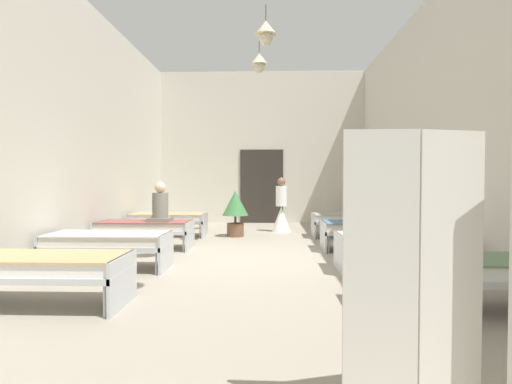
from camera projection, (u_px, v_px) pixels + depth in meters
The scene contains 14 objects.
ground_plane at pixel (254, 261), 7.37m from camera, with size 7.26×12.87×0.10m, color #9E9384.
room_shell at pixel (257, 129), 8.71m from camera, with size 7.06×12.47×4.96m.
bed_left_row_0 at pixel (41, 267), 4.59m from camera, with size 1.90×0.84×0.57m.
bed_right_row_0 at pixel (455, 270), 4.43m from camera, with size 1.90×0.84×0.57m.
bed_left_row_1 at pixel (108, 242), 6.49m from camera, with size 1.90×0.84×0.57m.
bed_right_row_1 at pixel (400, 243), 6.33m from camera, with size 1.90×0.84×0.57m.
bed_left_row_2 at pixel (145, 228), 8.39m from camera, with size 1.90×0.84×0.57m.
bed_right_row_2 at pixel (370, 228), 8.23m from camera, with size 1.90×0.84×0.57m.
bed_left_row_3 at pixel (168, 219), 10.29m from camera, with size 1.90×0.84×0.57m.
bed_right_row_3 at pixel (351, 219), 10.13m from camera, with size 1.90×0.84×0.57m.
nurse_near_aisle at pixel (281, 212), 11.13m from camera, with size 0.52×0.52×1.49m.
patient_seated_primary at pixel (160, 207), 8.27m from camera, with size 0.44×0.44×0.80m.
potted_plant at pixel (235, 208), 10.23m from camera, with size 0.65×0.65×1.14m.
privacy_screen at pixel (454, 280), 2.33m from camera, with size 1.23×0.26×1.70m.
Camera 1 is at (0.29, -7.33, 1.42)m, focal length 28.81 mm.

